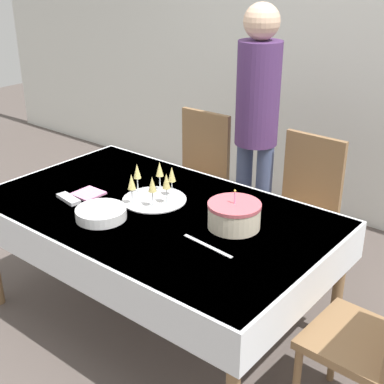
{
  "coord_description": "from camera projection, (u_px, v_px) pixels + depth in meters",
  "views": [
    {
      "loc": [
        1.78,
        -1.88,
        1.98
      ],
      "look_at": [
        0.19,
        0.09,
        0.85
      ],
      "focal_mm": 50.0,
      "sensor_mm": 36.0,
      "label": 1
    }
  ],
  "objects": [
    {
      "name": "ground_plane",
      "position": [
        158.0,
        319.0,
        3.16
      ],
      "size": [
        12.0,
        12.0,
        0.0
      ],
      "primitive_type": "plane",
      "color": "#564C47"
    },
    {
      "name": "wall_back",
      "position": [
        329.0,
        45.0,
        3.99
      ],
      "size": [
        8.0,
        0.05,
        2.7
      ],
      "color": "silver",
      "rests_on": "ground_plane"
    },
    {
      "name": "dining_table",
      "position": [
        155.0,
        225.0,
        2.91
      ],
      "size": [
        1.89,
        1.14,
        0.73
      ],
      "color": "white",
      "rests_on": "ground_plane"
    },
    {
      "name": "dining_chair_far_left",
      "position": [
        196.0,
        174.0,
        3.82
      ],
      "size": [
        0.43,
        0.43,
        0.97
      ],
      "color": "olive",
      "rests_on": "ground_plane"
    },
    {
      "name": "dining_chair_far_right",
      "position": [
        302.0,
        206.0,
        3.33
      ],
      "size": [
        0.43,
        0.43,
        0.97
      ],
      "color": "olive",
      "rests_on": "ground_plane"
    },
    {
      "name": "dining_chair_right_end",
      "position": [
        380.0,
        334.0,
        2.21
      ],
      "size": [
        0.44,
        0.44,
        0.97
      ],
      "color": "olive",
      "rests_on": "ground_plane"
    },
    {
      "name": "birthday_cake",
      "position": [
        234.0,
        215.0,
        2.65
      ],
      "size": [
        0.27,
        0.27,
        0.2
      ],
      "color": "beige",
      "rests_on": "dining_table"
    },
    {
      "name": "champagne_tray",
      "position": [
        154.0,
        187.0,
        2.94
      ],
      "size": [
        0.36,
        0.36,
        0.18
      ],
      "color": "silver",
      "rests_on": "dining_table"
    },
    {
      "name": "plate_stack_main",
      "position": [
        101.0,
        213.0,
        2.75
      ],
      "size": [
        0.26,
        0.26,
        0.06
      ],
      "color": "white",
      "rests_on": "dining_table"
    },
    {
      "name": "cake_knife",
      "position": [
        208.0,
        246.0,
        2.5
      ],
      "size": [
        0.3,
        0.05,
        0.0
      ],
      "color": "silver",
      "rests_on": "dining_table"
    },
    {
      "name": "fork_pile",
      "position": [
        69.0,
        199.0,
        2.96
      ],
      "size": [
        0.18,
        0.09,
        0.02
      ],
      "color": "silver",
      "rests_on": "dining_table"
    },
    {
      "name": "napkin_pile",
      "position": [
        88.0,
        194.0,
        3.03
      ],
      "size": [
        0.15,
        0.15,
        0.01
      ],
      "color": "pink",
      "rests_on": "dining_table"
    },
    {
      "name": "person_standing",
      "position": [
        257.0,
        112.0,
        3.44
      ],
      "size": [
        0.28,
        0.28,
        1.72
      ],
      "color": "#3F4C72",
      "rests_on": "ground_plane"
    }
  ]
}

